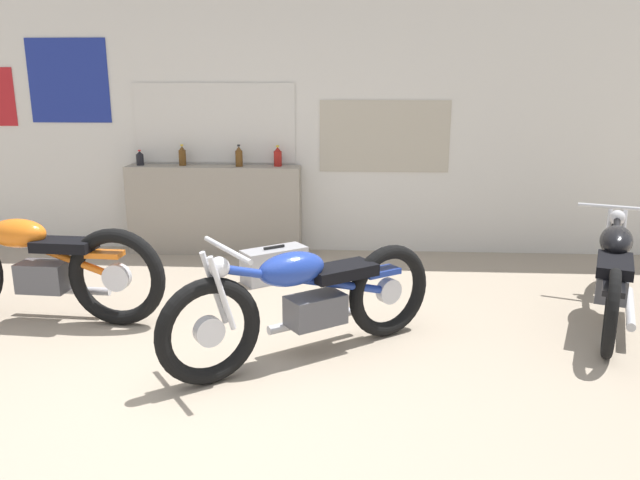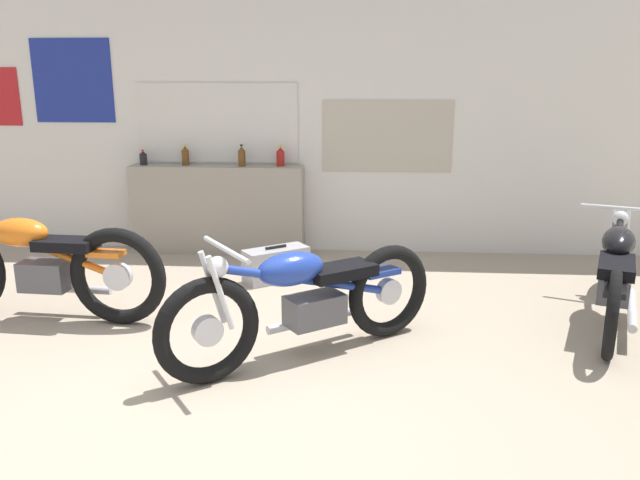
# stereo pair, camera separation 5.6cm
# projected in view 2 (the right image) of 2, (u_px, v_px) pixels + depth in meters

# --- Properties ---
(ground_plane) EXTENTS (24.00, 24.00, 0.00)m
(ground_plane) POSITION_uv_depth(u_px,v_px,m) (213.00, 398.00, 3.68)
(ground_plane) COLOR gray
(wall_back) EXTENTS (10.00, 0.07, 2.80)m
(wall_back) POSITION_uv_depth(u_px,v_px,m) (282.00, 120.00, 6.56)
(wall_back) COLOR silver
(wall_back) RESTS_ON ground_plane
(sill_counter) EXTENTS (1.84, 0.28, 0.93)m
(sill_counter) POSITION_uv_depth(u_px,v_px,m) (218.00, 209.00, 6.67)
(sill_counter) COLOR gray
(sill_counter) RESTS_ON ground_plane
(bottle_leftmost) EXTENTS (0.08, 0.08, 0.16)m
(bottle_leftmost) POSITION_uv_depth(u_px,v_px,m) (143.00, 158.00, 6.61)
(bottle_leftmost) COLOR black
(bottle_leftmost) RESTS_ON sill_counter
(bottle_left_center) EXTENTS (0.08, 0.08, 0.22)m
(bottle_left_center) POSITION_uv_depth(u_px,v_px,m) (185.00, 156.00, 6.58)
(bottle_left_center) COLOR #5B3814
(bottle_left_center) RESTS_ON sill_counter
(bottle_center) EXTENTS (0.08, 0.08, 0.23)m
(bottle_center) POSITION_uv_depth(u_px,v_px,m) (242.00, 157.00, 6.50)
(bottle_center) COLOR #5B3814
(bottle_center) RESTS_ON sill_counter
(bottle_right_center) EXTENTS (0.08, 0.08, 0.22)m
(bottle_right_center) POSITION_uv_depth(u_px,v_px,m) (280.00, 157.00, 6.51)
(bottle_right_center) COLOR maroon
(bottle_right_center) RESTS_ON sill_counter
(motorcycle_blue) EXTENTS (1.74, 1.29, 0.85)m
(motorcycle_blue) POSITION_uv_depth(u_px,v_px,m) (306.00, 299.00, 4.13)
(motorcycle_blue) COLOR black
(motorcycle_blue) RESTS_ON ground_plane
(motorcycle_orange) EXTENTS (2.07, 0.64, 0.95)m
(motorcycle_orange) POSITION_uv_depth(u_px,v_px,m) (37.00, 265.00, 4.78)
(motorcycle_orange) COLOR black
(motorcycle_orange) RESTS_ON ground_plane
(motorcycle_black) EXTENTS (0.95, 2.04, 0.79)m
(motorcycle_black) POSITION_uv_depth(u_px,v_px,m) (616.00, 270.00, 4.78)
(motorcycle_black) COLOR black
(motorcycle_black) RESTS_ON ground_plane
(hard_case_silver) EXTENTS (0.63, 0.55, 0.33)m
(hard_case_silver) POSITION_uv_depth(u_px,v_px,m) (276.00, 264.00, 5.79)
(hard_case_silver) COLOR #9E9EA3
(hard_case_silver) RESTS_ON ground_plane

